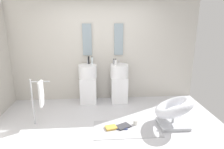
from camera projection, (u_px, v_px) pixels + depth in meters
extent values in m
cube|color=silver|center=(106.00, 131.00, 3.81)|extent=(4.80, 3.60, 0.04)
cube|color=beige|center=(103.00, 50.00, 5.03)|extent=(4.80, 0.10, 2.60)
cube|color=white|center=(88.00, 90.00, 4.98)|extent=(0.40, 0.40, 0.66)
cylinder|color=white|center=(88.00, 71.00, 4.85)|extent=(0.45, 0.45, 0.32)
cylinder|color=#B7BABF|center=(88.00, 62.00, 4.91)|extent=(0.02, 0.02, 0.10)
cube|color=white|center=(119.00, 89.00, 5.03)|extent=(0.40, 0.40, 0.66)
cylinder|color=white|center=(119.00, 71.00, 4.90)|extent=(0.45, 0.45, 0.32)
cylinder|color=#B7BABF|center=(119.00, 61.00, 4.96)|extent=(0.02, 0.02, 0.10)
cube|color=#8C9EA8|center=(87.00, 40.00, 4.87)|extent=(0.22, 0.03, 0.77)
cube|color=#8C9EA8|center=(119.00, 39.00, 4.92)|extent=(0.22, 0.03, 0.77)
cube|color=#B7BABF|center=(172.00, 124.00, 3.96)|extent=(0.56, 0.50, 0.06)
cylinder|color=#B7BABF|center=(173.00, 116.00, 3.91)|extent=(0.05, 0.05, 0.34)
torus|color=silver|center=(174.00, 107.00, 3.86)|extent=(1.06, 1.06, 0.49)
cylinder|color=#B7BABF|center=(33.00, 102.00, 3.89)|extent=(0.03, 0.03, 0.95)
cylinder|color=#B7BABF|center=(40.00, 82.00, 3.79)|extent=(0.36, 0.02, 0.02)
cube|color=white|center=(41.00, 94.00, 3.86)|extent=(0.04, 0.22, 0.50)
cube|color=#B2B2B7|center=(127.00, 129.00, 3.83)|extent=(1.29, 0.68, 0.01)
cube|color=gold|center=(111.00, 128.00, 3.83)|extent=(0.25, 0.21, 0.04)
cube|color=#38383D|center=(123.00, 126.00, 3.88)|extent=(0.33, 0.30, 0.03)
cube|color=navy|center=(122.00, 127.00, 3.85)|extent=(0.24, 0.18, 0.02)
cylinder|color=white|center=(135.00, 122.00, 3.96)|extent=(0.09, 0.09, 0.10)
cylinder|color=silver|center=(92.00, 61.00, 4.87)|extent=(0.05, 0.05, 0.17)
cylinder|color=black|center=(92.00, 57.00, 4.84)|extent=(0.03, 0.03, 0.02)
cylinder|color=#99999E|center=(114.00, 62.00, 4.89)|extent=(0.06, 0.06, 0.12)
cylinder|color=black|center=(114.00, 59.00, 4.87)|extent=(0.03, 0.03, 0.02)
cylinder|color=black|center=(89.00, 60.00, 4.92)|extent=(0.04, 0.04, 0.17)
cylinder|color=black|center=(88.00, 56.00, 4.89)|extent=(0.02, 0.02, 0.02)
cylinder|color=white|center=(116.00, 63.00, 4.74)|extent=(0.05, 0.05, 0.14)
cylinder|color=black|center=(116.00, 59.00, 4.72)|extent=(0.03, 0.03, 0.02)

